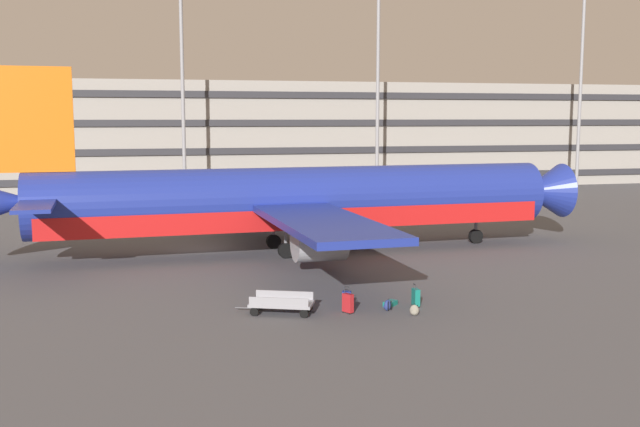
% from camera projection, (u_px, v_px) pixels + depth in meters
% --- Properties ---
extents(ground_plane, '(600.00, 600.00, 0.00)m').
position_uv_depth(ground_plane, '(202.00, 252.00, 45.27)').
color(ground_plane, '#4C4C51').
extents(terminal_structure, '(160.48, 21.15, 12.05)m').
position_uv_depth(terminal_structure, '(169.00, 135.00, 88.38)').
color(terminal_structure, gray).
rests_on(terminal_structure, ground_plane).
extents(airliner, '(37.35, 30.07, 10.82)m').
position_uv_depth(airliner, '(293.00, 202.00, 44.53)').
color(airliner, navy).
rests_on(airliner, ground_plane).
extents(light_mast_center_left, '(1.80, 0.50, 20.31)m').
position_uv_depth(light_mast_center_left, '(182.00, 79.00, 71.76)').
color(light_mast_center_left, gray).
rests_on(light_mast_center_left, ground_plane).
extents(light_mast_center_right, '(1.80, 0.50, 25.79)m').
position_uv_depth(light_mast_center_right, '(378.00, 53.00, 76.04)').
color(light_mast_center_right, gray).
rests_on(light_mast_center_right, ground_plane).
extents(light_mast_right, '(1.80, 0.50, 23.46)m').
position_uv_depth(light_mast_right, '(581.00, 69.00, 81.69)').
color(light_mast_right, gray).
rests_on(light_mast_right, ground_plane).
extents(suitcase_orange, '(0.24, 0.48, 0.99)m').
position_uv_depth(suitcase_orange, '(416.00, 297.00, 32.07)').
color(suitcase_orange, '#147266').
rests_on(suitcase_orange, ground_plane).
extents(suitcase_navy, '(0.43, 0.53, 1.02)m').
position_uv_depth(suitcase_navy, '(348.00, 303.00, 30.99)').
color(suitcase_navy, '#B21E23').
rests_on(suitcase_navy, ground_plane).
extents(suitcase_small, '(0.77, 0.76, 0.21)m').
position_uv_depth(suitcase_small, '(390.00, 303.00, 32.26)').
color(suitcase_small, '#147266').
rests_on(suitcase_small, ground_plane).
extents(suitcase_large, '(0.45, 0.38, 0.87)m').
position_uv_depth(suitcase_large, '(347.00, 299.00, 31.99)').
color(suitcase_large, navy).
rests_on(suitcase_large, ground_plane).
extents(backpack_laid_flat, '(0.43, 0.40, 0.52)m').
position_uv_depth(backpack_laid_flat, '(387.00, 305.00, 31.41)').
color(backpack_laid_flat, navy).
rests_on(backpack_laid_flat, ground_plane).
extents(backpack_silver, '(0.44, 0.39, 0.51)m').
position_uv_depth(backpack_silver, '(414.00, 310.00, 30.61)').
color(backpack_silver, gray).
rests_on(backpack_silver, ground_plane).
extents(baggage_cart, '(3.31, 2.19, 0.82)m').
position_uv_depth(baggage_cart, '(282.00, 304.00, 30.92)').
color(baggage_cart, gray).
rests_on(baggage_cart, ground_plane).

